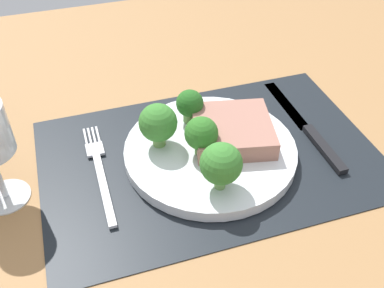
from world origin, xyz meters
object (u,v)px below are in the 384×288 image
(steak, at_px, (233,130))
(knife, at_px, (309,130))
(fork, at_px, (100,170))
(plate, at_px, (210,151))

(steak, xyz_separation_m, knife, (0.12, -0.00, -0.03))
(fork, bearing_deg, plate, -6.10)
(steak, relative_size, fork, 0.55)
(steak, relative_size, knife, 0.46)
(plate, distance_m, knife, 0.16)
(plate, bearing_deg, fork, 174.61)
(steak, distance_m, fork, 0.19)
(knife, bearing_deg, plate, -176.21)
(plate, xyz_separation_m, knife, (0.16, 0.01, -0.00))
(fork, xyz_separation_m, knife, (0.31, -0.01, 0.00))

